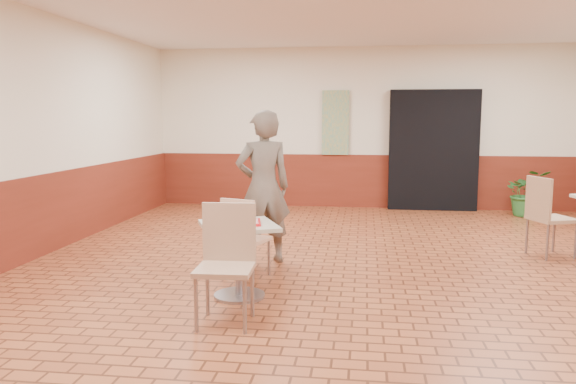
# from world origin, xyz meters

# --- Properties ---
(room_shell) EXTENTS (8.01, 10.01, 3.01)m
(room_shell) POSITION_xyz_m (0.00, 0.00, 1.50)
(room_shell) COLOR brown
(room_shell) RESTS_ON ground
(wainscot_band) EXTENTS (8.00, 10.00, 1.00)m
(wainscot_band) POSITION_xyz_m (0.00, 0.00, 0.50)
(wainscot_band) COLOR maroon
(wainscot_band) RESTS_ON ground
(corridor_doorway) EXTENTS (1.60, 0.22, 2.20)m
(corridor_doorway) POSITION_xyz_m (1.20, 4.88, 1.10)
(corridor_doorway) COLOR black
(corridor_doorway) RESTS_ON ground
(promo_poster) EXTENTS (0.50, 0.03, 1.20)m
(promo_poster) POSITION_xyz_m (-0.60, 4.94, 1.60)
(promo_poster) COLOR gray
(promo_poster) RESTS_ON wainscot_band
(main_table) EXTENTS (0.67, 0.67, 0.71)m
(main_table) POSITION_xyz_m (-1.21, -0.61, 0.48)
(main_table) COLOR #BCB597
(main_table) RESTS_ON ground
(chair_main_front) EXTENTS (0.47, 0.47, 0.99)m
(chair_main_front) POSITION_xyz_m (-1.17, -1.24, 0.55)
(chair_main_front) COLOR tan
(chair_main_front) RESTS_ON ground
(chair_main_back) EXTENTS (0.51, 0.51, 0.87)m
(chair_main_back) POSITION_xyz_m (-1.29, -0.02, 0.48)
(chair_main_back) COLOR #E4B189
(chair_main_back) RESTS_ON ground
(customer) EXTENTS (0.77, 0.66, 1.78)m
(customer) POSITION_xyz_m (-1.21, 0.70, 0.89)
(customer) COLOR #655B4E
(customer) RESTS_ON ground
(serving_tray) EXTENTS (0.41, 0.32, 0.03)m
(serving_tray) POSITION_xyz_m (-1.21, -0.61, 0.72)
(serving_tray) COLOR red
(serving_tray) RESTS_ON main_table
(ring_donut) EXTENTS (0.11, 0.11, 0.03)m
(ring_donut) POSITION_xyz_m (-1.29, -0.55, 0.75)
(ring_donut) COLOR #DB7E50
(ring_donut) RESTS_ON serving_tray
(long_john_donut) EXTENTS (0.14, 0.10, 0.04)m
(long_john_donut) POSITION_xyz_m (-1.14, -0.62, 0.75)
(long_john_donut) COLOR #BE6437
(long_john_donut) RESTS_ON serving_tray
(paper_cup) EXTENTS (0.07, 0.07, 0.09)m
(paper_cup) POSITION_xyz_m (-1.13, -0.52, 0.78)
(paper_cup) COLOR white
(paper_cup) RESTS_ON serving_tray
(chair_second_left) EXTENTS (0.58, 0.58, 0.98)m
(chair_second_left) POSITION_xyz_m (2.16, 1.43, 0.55)
(chair_second_left) COLOR tan
(chair_second_left) RESTS_ON ground
(potted_plant) EXTENTS (0.78, 0.69, 0.81)m
(potted_plant) POSITION_xyz_m (2.74, 4.40, 0.41)
(potted_plant) COLOR #2C6E2D
(potted_plant) RESTS_ON ground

